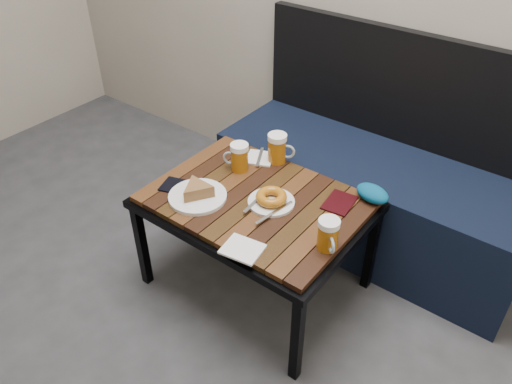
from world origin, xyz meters
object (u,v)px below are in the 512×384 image
Objects in this scene: beer_mug_left at (239,157)px; plate_pie at (197,193)px; beer_mug_centre at (278,148)px; knit_pouch at (372,193)px; beer_mug_right at (328,235)px; passport_navy at (179,186)px; cafe_table at (256,207)px; bench at (372,190)px; passport_burgundy at (339,203)px; plate_bagel at (271,199)px.

plate_pie is at bearing 67.47° from beer_mug_left.
knit_pouch is (0.44, -0.00, -0.04)m from beer_mug_centre.
beer_mug_right is at bearing 6.35° from plate_pie.
beer_mug_left reaches higher than passport_navy.
cafe_table is at bearing 96.68° from passport_navy.
bench is 10.83× the size of beer_mug_centre.
bench is 10.35× the size of passport_navy.
bench reaches higher than passport_burgundy.
cafe_table is (-0.23, -0.58, 0.16)m from bench.
beer_mug_centre reaches higher than plate_pie.
beer_mug_left is 0.45m from passport_burgundy.
plate_bagel reaches higher than cafe_table.
cafe_table is 0.32m from passport_navy.
plate_bagel is (-0.16, -0.57, 0.22)m from bench.
passport_burgundy is at bearing 99.98° from passport_navy.
beer_mug_right is 0.87× the size of knit_pouch.
knit_pouch reaches higher than passport_burgundy.
knit_pouch reaches higher than plate_bagel.
passport_navy is at bearing 176.65° from plate_pie.
beer_mug_centre is 0.30m from plate_bagel.
knit_pouch reaches higher than cafe_table.
passport_burgundy is at bearing 37.41° from plate_bagel.
bench is at bearing 60.23° from plate_pie.
beer_mug_left is 0.89× the size of passport_navy.
beer_mug_right is (0.45, -0.34, -0.01)m from beer_mug_centre.
plate_pie is (-0.09, -0.40, -0.04)m from beer_mug_centre.
passport_navy is 0.63m from passport_burgundy.
beer_mug_left is 0.57m from beer_mug_right.
cafe_table is 0.23m from beer_mug_left.
plate_bagel is 0.38m from passport_navy.
beer_mug_centre is 0.96× the size of passport_navy.
plate_pie is 1.67× the size of passport_navy.
beer_mug_centre is 0.45m from passport_navy.
beer_mug_left is at bearing 156.05° from plate_bagel.
bench is 0.90m from passport_navy.
passport_navy is at bearing -155.53° from cafe_table.
beer_mug_right reaches higher than plate_bagel.
beer_mug_left is 0.27m from plate_bagel.
passport_burgundy is (0.04, -0.42, 0.20)m from bench.
bench reaches higher than cafe_table.
beer_mug_centre is at bearing 179.85° from knit_pouch.
beer_mug_centre is at bearing 134.81° from passport_navy.
knit_pouch reaches higher than passport_navy.
bench reaches higher than plate_pie.
beer_mug_left is (-0.17, 0.11, 0.10)m from cafe_table.
plate_bagel is at bearing 5.67° from cafe_table.
plate_pie is (-0.18, -0.14, 0.07)m from cafe_table.
plate_bagel is at bearing -106.03° from bench.
beer_mug_centre is at bearing 107.84° from cafe_table.
cafe_table is at bearing -111.78° from bench.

